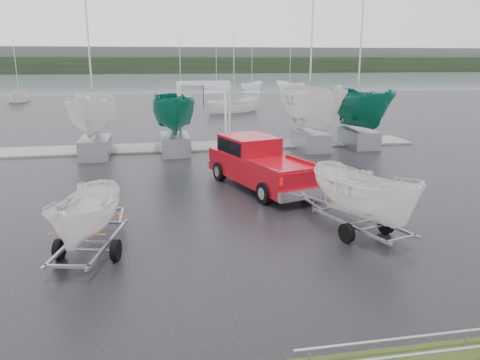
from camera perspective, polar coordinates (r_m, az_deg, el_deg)
ground_plane at (r=17.30m, az=-4.07°, el=-3.85°), size 120.00×120.00×0.00m
lake at (r=116.46m, az=-9.88°, el=11.67°), size 300.00×300.00×0.00m
dock at (r=29.87m, az=-6.96°, el=4.03°), size 30.00×3.00×0.12m
treeline at (r=186.35m, az=-10.31°, el=13.58°), size 300.00×8.00×6.00m
far_hill at (r=194.33m, az=-10.37°, el=14.20°), size 300.00×6.00×10.00m
pickup_truck at (r=20.39m, az=2.15°, el=2.25°), size 3.94×6.75×2.13m
trailer_hitched at (r=14.73m, az=15.28°, el=3.23°), size 2.18×3.79×4.96m
trailer_parked at (r=13.38m, az=-18.51°, el=0.40°), size 1.95×3.77×4.31m
boat_hoist at (r=29.62m, az=-4.46°, el=9.13°), size 3.30×2.18×4.12m
keelboat_0 at (r=27.56m, az=-17.74°, el=10.91°), size 2.53×3.20×10.70m
keelboat_1 at (r=27.60m, az=-8.12°, el=11.09°), size 2.43×3.20×7.55m
keelboat_2 at (r=28.96m, az=8.91°, el=12.79°), size 2.92×3.20×11.10m
keelboat_3 at (r=30.49m, az=14.66°, el=11.73°), size 2.63×3.20×10.81m
mast_rack_2 at (r=10.31m, az=26.81°, el=-16.84°), size 7.00×0.56×0.06m
moored_boat_1 at (r=56.74m, az=-7.16°, el=8.94°), size 3.08×3.13×11.34m
moored_boat_2 at (r=50.04m, az=-0.73°, el=8.31°), size 3.60×3.57×11.47m
moored_boat_3 at (r=84.65m, az=6.05°, el=10.79°), size 3.46×3.50×11.49m
moored_boat_4 at (r=68.74m, az=-25.25°, el=8.65°), size 2.37×2.43×11.14m
moored_boat_5 at (r=86.83m, az=-2.87°, el=10.95°), size 3.42×3.43×11.18m
moored_boat_6 at (r=87.76m, az=1.44°, el=11.00°), size 3.24×3.24×11.00m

